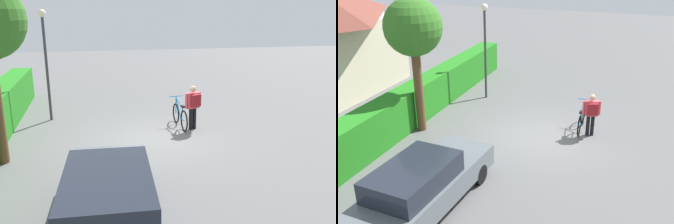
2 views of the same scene
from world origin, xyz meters
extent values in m
plane|color=#5A5A5A|center=(0.00, 0.00, 0.00)|extent=(60.00, 60.00, 0.00)
cube|color=slate|center=(-4.95, 1.75, 0.59)|extent=(4.67, 1.95, 0.61)
cube|color=#1E232D|center=(-5.37, 1.78, 1.17)|extent=(2.41, 1.59, 0.54)
cylinder|color=black|center=(-3.35, 2.34, 0.28)|extent=(0.58, 0.22, 0.57)
cylinder|color=black|center=(-3.46, 0.92, 0.28)|extent=(0.58, 0.22, 0.57)
torus|color=black|center=(1.53, -1.15, 0.37)|extent=(0.74, 0.07, 0.73)
torus|color=black|center=(0.52, -1.18, 0.37)|extent=(0.74, 0.07, 0.73)
cylinder|color=#1972B2|center=(1.22, -1.16, 0.67)|extent=(0.66, 0.05, 0.66)
cylinder|color=#1972B2|center=(0.80, -1.17, 0.58)|extent=(0.24, 0.04, 0.47)
cylinder|color=#1972B2|center=(1.09, -1.16, 0.86)|extent=(0.79, 0.06, 0.19)
cylinder|color=#1972B2|center=(0.71, -1.17, 0.36)|extent=(0.39, 0.05, 0.05)
cylinder|color=#1972B2|center=(1.53, -1.15, 0.68)|extent=(0.04, 0.04, 0.62)
cube|color=black|center=(0.70, -1.17, 0.83)|extent=(0.22, 0.11, 0.06)
cylinder|color=#1972B2|center=(1.53, -1.15, 1.01)|extent=(0.04, 0.50, 0.03)
cylinder|color=black|center=(0.66, -1.45, 0.38)|extent=(0.13, 0.13, 0.76)
cylinder|color=black|center=(0.70, -1.61, 0.38)|extent=(0.13, 0.13, 0.76)
cube|color=#DB4C56|center=(0.68, -1.53, 1.03)|extent=(0.33, 0.48, 0.54)
sphere|color=tan|center=(0.68, -1.53, 1.44)|extent=(0.21, 0.21, 0.21)
cylinder|color=#DB4C56|center=(0.60, -1.27, 1.05)|extent=(0.09, 0.09, 0.51)
cylinder|color=#DB4C56|center=(0.76, -1.79, 1.05)|extent=(0.09, 0.09, 0.51)
cube|color=maroon|center=(0.53, -1.58, 1.06)|extent=(0.26, 0.39, 0.41)
cylinder|color=#38383D|center=(3.00, 3.40, 1.91)|extent=(0.10, 0.10, 3.81)
sphere|color=#F2EDCC|center=(3.00, 3.40, 3.93)|extent=(0.28, 0.28, 0.28)
camera|label=1|loc=(-10.50, 2.01, 3.86)|focal=37.28mm
camera|label=2|loc=(-12.12, -2.97, 6.16)|focal=41.82mm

